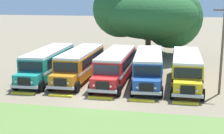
{
  "coord_description": "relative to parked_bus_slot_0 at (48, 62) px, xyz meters",
  "views": [
    {
      "loc": [
        5.83,
        -24.54,
        8.05
      ],
      "look_at": [
        0.0,
        4.49,
        1.6
      ],
      "focal_mm": 52.1,
      "sensor_mm": 36.0,
      "label": 1
    }
  ],
  "objects": [
    {
      "name": "broad_shade_tree",
      "position": [
        8.87,
        14.72,
        4.09
      ],
      "size": [
        14.47,
        14.39,
        10.1
      ],
      "color": "brown",
      "rests_on": "ground_plane"
    },
    {
      "name": "parked_bus_slot_4",
      "position": [
        13.57,
        0.16,
        0.0
      ],
      "size": [
        2.69,
        10.84,
        2.82
      ],
      "rotation": [
        0.0,
        0.0,
        -1.57
      ],
      "color": "yellow",
      "rests_on": "ground_plane"
    },
    {
      "name": "parked_bus_slot_0",
      "position": [
        0.0,
        0.0,
        0.0
      ],
      "size": [
        2.96,
        10.88,
        2.82
      ],
      "rotation": [
        0.0,
        0.0,
        -1.54
      ],
      "color": "teal",
      "rests_on": "ground_plane"
    },
    {
      "name": "curb_wheelstop_3",
      "position": [
        10.1,
        -5.82,
        -1.51
      ],
      "size": [
        2.0,
        0.36,
        0.15
      ],
      "primitive_type": "cube",
      "color": "yellow",
      "rests_on": "ground_plane"
    },
    {
      "name": "curb_wheelstop_2",
      "position": [
        6.76,
        -5.82,
        -1.51
      ],
      "size": [
        2.0,
        0.36,
        0.15
      ],
      "primitive_type": "cube",
      "color": "yellow",
      "rests_on": "ground_plane"
    },
    {
      "name": "curb_wheelstop_4",
      "position": [
        13.43,
        -5.82,
        -1.51
      ],
      "size": [
        2.0,
        0.36,
        0.15
      ],
      "primitive_type": "cube",
      "color": "yellow",
      "rests_on": "ground_plane"
    },
    {
      "name": "parked_bus_slot_3",
      "position": [
        10.04,
        0.24,
        0.0
      ],
      "size": [
        3.25,
        10.92,
        2.82
      ],
      "rotation": [
        0.0,
        0.0,
        -1.51
      ],
      "color": "#23519E",
      "rests_on": "ground_plane"
    },
    {
      "name": "curb_wheelstop_0",
      "position": [
        0.08,
        -5.82,
        -1.51
      ],
      "size": [
        2.0,
        0.36,
        0.15
      ],
      "primitive_type": "cube",
      "color": "yellow",
      "rests_on": "ground_plane"
    },
    {
      "name": "curb_wheelstop_1",
      "position": [
        3.42,
        -5.82,
        -1.51
      ],
      "size": [
        2.0,
        0.36,
        0.15
      ],
      "primitive_type": "cube",
      "color": "yellow",
      "rests_on": "ground_plane"
    },
    {
      "name": "ground_plane",
      "position": [
        6.76,
        -5.52,
        -1.58
      ],
      "size": [
        220.0,
        220.0,
        0.0
      ],
      "primitive_type": "plane",
      "color": "#84755B"
    },
    {
      "name": "parked_bus_slot_1",
      "position": [
        3.25,
        0.36,
        0.0
      ],
      "size": [
        2.71,
        10.84,
        2.82
      ],
      "rotation": [
        0.0,
        0.0,
        -1.57
      ],
      "color": "orange",
      "rests_on": "ground_plane"
    },
    {
      "name": "utility_pole",
      "position": [
        16.27,
        -2.5,
        2.46
      ],
      "size": [
        1.8,
        0.2,
        7.58
      ],
      "color": "brown",
      "rests_on": "ground_plane"
    },
    {
      "name": "parked_bus_slot_2",
      "position": [
        6.91,
        0.08,
        0.0
      ],
      "size": [
        2.7,
        10.84,
        2.82
      ],
      "rotation": [
        0.0,
        0.0,
        -1.57
      ],
      "color": "red",
      "rests_on": "ground_plane"
    }
  ]
}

